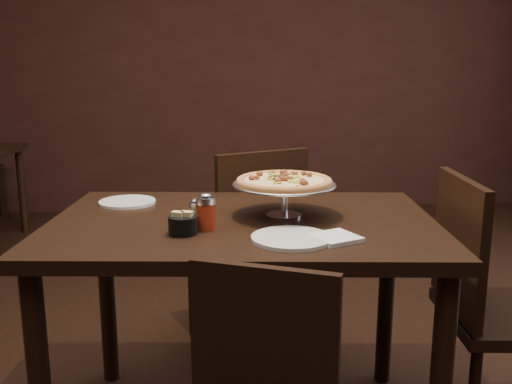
{
  "coord_description": "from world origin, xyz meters",
  "views": [
    {
      "loc": [
        -0.14,
        -1.92,
        1.34
      ],
      "look_at": [
        0.03,
        0.04,
        0.91
      ],
      "focal_mm": 40.0,
      "sensor_mm": 36.0,
      "label": 1
    }
  ],
  "objects": [
    {
      "name": "room",
      "position": [
        0.06,
        0.03,
        1.4
      ],
      "size": [
        6.04,
        7.04,
        2.84
      ],
      "color": "black",
      "rests_on": "ground"
    },
    {
      "name": "dining_table",
      "position": [
        -0.02,
        -0.01,
        0.72
      ],
      "size": [
        1.4,
        1.01,
        0.83
      ],
      "rotation": [
        0.0,
        0.0,
        -0.1
      ],
      "color": "black",
      "rests_on": "ground"
    },
    {
      "name": "pizza_stand",
      "position": [
        0.13,
        0.02,
        0.95
      ],
      "size": [
        0.36,
        0.36,
        0.15
      ],
      "color": "silver",
      "rests_on": "dining_table"
    },
    {
      "name": "parmesan_shaker",
      "position": [
        -0.18,
        -0.1,
        0.87
      ],
      "size": [
        0.06,
        0.06,
        0.1
      ],
      "color": "#F9F3C1",
      "rests_on": "dining_table"
    },
    {
      "name": "pepper_flake_shaker",
      "position": [
        -0.14,
        -0.13,
        0.89
      ],
      "size": [
        0.07,
        0.07,
        0.12
      ],
      "color": "maroon",
      "rests_on": "dining_table"
    },
    {
      "name": "packet_caddy",
      "position": [
        -0.22,
        -0.17,
        0.86
      ],
      "size": [
        0.09,
        0.09,
        0.07
      ],
      "rotation": [
        0.0,
        0.0,
        -0.41
      ],
      "color": "black",
      "rests_on": "dining_table"
    },
    {
      "name": "napkin_stack",
      "position": [
        0.25,
        -0.28,
        0.84
      ],
      "size": [
        0.17,
        0.17,
        0.01
      ],
      "primitive_type": "cube",
      "rotation": [
        0.0,
        0.0,
        0.41
      ],
      "color": "silver",
      "rests_on": "dining_table"
    },
    {
      "name": "plate_left",
      "position": [
        -0.45,
        0.26,
        0.83
      ],
      "size": [
        0.22,
        0.22,
        0.01
      ],
      "primitive_type": "cylinder",
      "color": "silver",
      "rests_on": "dining_table"
    },
    {
      "name": "plate_near",
      "position": [
        0.11,
        -0.27,
        0.83
      ],
      "size": [
        0.25,
        0.25,
        0.01
      ],
      "primitive_type": "cylinder",
      "color": "silver",
      "rests_on": "dining_table"
    },
    {
      "name": "serving_spatula",
      "position": [
        0.17,
        -0.08,
        0.95
      ],
      "size": [
        0.17,
        0.17,
        0.02
      ],
      "rotation": [
        0.0,
        0.0,
        -0.53
      ],
      "color": "silver",
      "rests_on": "pizza_stand"
    },
    {
      "name": "chair_far",
      "position": [
        0.05,
        0.66,
        0.54
      ],
      "size": [
        0.61,
        0.61,
        0.98
      ],
      "rotation": [
        0.0,
        0.0,
        3.58
      ],
      "color": "black",
      "rests_on": "ground"
    },
    {
      "name": "chair_side",
      "position": [
        0.86,
        -0.09,
        0.53
      ],
      "size": [
        0.5,
        0.5,
        0.97
      ],
      "rotation": [
        0.0,
        0.0,
        1.48
      ],
      "color": "black",
      "rests_on": "ground"
    }
  ]
}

